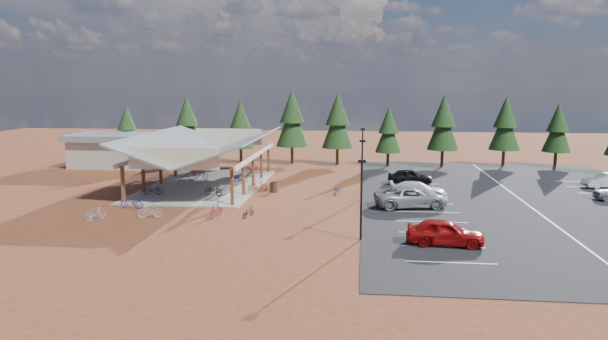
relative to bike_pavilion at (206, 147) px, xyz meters
The scene contains 39 objects.
ground 12.79m from the bike_pavilion, 34.99° to the right, with size 140.00×140.00×0.00m, color #582D17.
asphalt_lot 29.03m from the bike_pavilion, ahead, with size 27.00×44.00×0.04m, color black.
concrete_pad 3.77m from the bike_pavilion, 90.00° to the left, with size 10.60×18.60×0.10m, color gray.
bike_pavilion is the anchor object (origin of this frame).
outbuilding 17.89m from the bike_pavilion, 141.84° to the left, with size 11.00×7.00×3.90m.
lamp_post_0 22.69m from the bike_pavilion, 48.58° to the right, with size 0.50×0.25×5.14m.
lamp_post_1 15.83m from the bike_pavilion, 18.43° to the right, with size 0.50×0.25×5.14m.
lamp_post_2 16.57m from the bike_pavilion, 25.02° to the left, with size 0.50×0.25×5.14m.
trash_bin_0 8.26m from the bike_pavilion, 19.70° to the right, with size 0.60×0.60×0.90m, color #452818.
trash_bin_1 8.14m from the bike_pavilion, 19.66° to the right, with size 0.60×0.60×0.90m, color #452818.
pine_0 21.17m from the bike_pavilion, 133.98° to the left, with size 3.06×3.06×7.13m.
pine_1 16.48m from the bike_pavilion, 114.28° to the left, with size 3.56×3.56×8.29m.
pine_2 15.30m from the bike_pavilion, 90.24° to the left, with size 3.35×3.35×7.81m.
pine_3 16.63m from the bike_pavilion, 67.35° to the left, with size 3.90×3.90×9.09m.
pine_4 19.10m from the bike_pavilion, 51.09° to the left, with size 3.76×3.76×8.76m.
pine_5 23.02m from the bike_pavilion, 38.45° to the left, with size 3.07×3.07×7.15m.
pine_6 28.47m from the bike_pavilion, 30.88° to the left, with size 3.69×3.69×8.59m.
pine_7 35.49m from the bike_pavilion, 26.51° to the left, with size 3.60×3.60×8.38m.
pine_8 41.01m from the bike_pavilion, 22.97° to the left, with size 3.25×3.25×7.57m.
bike_0 7.03m from the bike_pavilion, 122.28° to the right, with size 0.59×1.69×0.89m, color black.
bike_1 3.77m from the bike_pavilion, 159.67° to the right, with size 0.47×1.68×1.01m, color #9FA3A7.
bike_2 4.54m from the bike_pavilion, 117.77° to the left, with size 0.63×1.80×0.94m, color navy.
bike_3 7.63m from the bike_pavilion, 115.04° to the left, with size 0.44×1.57×0.94m, color #A0180A.
bike_4 6.30m from the bike_pavilion, 67.31° to the right, with size 0.62×1.78×0.94m, color black.
bike_5 5.03m from the bike_pavilion, 68.11° to the right, with size 0.52×1.85×1.11m, color gray.
bike_6 4.68m from the bike_pavilion, 30.97° to the left, with size 0.61×1.75×0.92m, color navy.
bike_7 8.65m from the bike_pavilion, 67.91° to the left, with size 0.51×1.80×1.08m, color maroon.
bike_9 14.95m from the bike_pavilion, 106.80° to the right, with size 0.44×1.56×0.94m, color #95999D.
bike_10 11.21m from the bike_pavilion, 106.79° to the right, with size 0.65×1.86×0.98m, color navy.
bike_11 13.44m from the bike_pavilion, 70.73° to the right, with size 0.52×1.84×1.11m, color maroon.
bike_12 14.11m from the bike_pavilion, 60.91° to the right, with size 0.54×1.54×0.81m, color black.
bike_13 13.42m from the bike_pavilion, 92.05° to the right, with size 0.51×1.80×1.08m, color #9A9FA3.
bike_14 13.64m from the bike_pavilion, 13.57° to the right, with size 0.53×1.53×0.80m, color navy.
bike_15 6.85m from the bike_pavilion, 23.72° to the right, with size 0.51×1.80×1.08m, color maroon.
car_0 26.90m from the bike_pavilion, 41.13° to the right, with size 1.89×4.69×1.60m, color #9C0C0C.
car_2 20.57m from the bike_pavilion, 21.39° to the right, with size 2.68×5.82×1.62m, color gray.
car_3 20.43m from the bike_pavilion, 10.97° to the right, with size 1.98×4.88×1.42m, color silver.
car_4 20.13m from the bike_pavilion, ahead, with size 1.73×4.30×1.46m, color black.
car_9 38.20m from the bike_pavilion, ahead, with size 1.45×4.16×1.37m, color white.
Camera 1 is at (5.05, -43.38, 9.80)m, focal length 32.00 mm.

